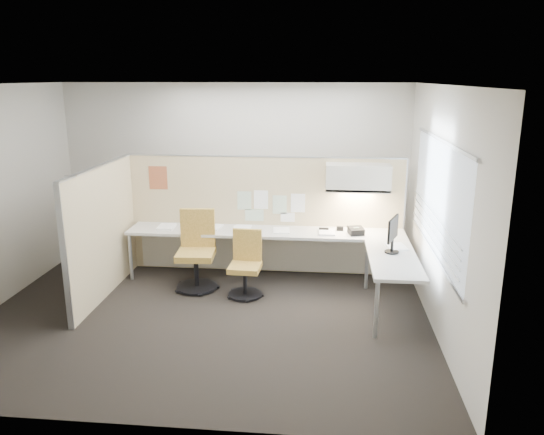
# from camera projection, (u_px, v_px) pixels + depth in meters

# --- Properties ---
(floor) EXTENTS (5.50, 4.50, 0.01)m
(floor) POSITION_uv_depth(u_px,v_px,m) (207.00, 313.00, 6.69)
(floor) COLOR black
(floor) RESTS_ON ground
(ceiling) EXTENTS (5.50, 4.50, 0.01)m
(ceiling) POSITION_uv_depth(u_px,v_px,m) (200.00, 84.00, 5.96)
(ceiling) COLOR white
(ceiling) RESTS_ON wall_back
(wall_back) EXTENTS (5.50, 0.02, 2.80)m
(wall_back) POSITION_uv_depth(u_px,v_px,m) (235.00, 172.00, 8.49)
(wall_back) COLOR beige
(wall_back) RESTS_ON ground
(wall_front) EXTENTS (5.50, 0.02, 2.80)m
(wall_front) POSITION_uv_depth(u_px,v_px,m) (140.00, 272.00, 4.16)
(wall_front) COLOR beige
(wall_front) RESTS_ON ground
(wall_right) EXTENTS (0.02, 4.50, 2.80)m
(wall_right) POSITION_uv_depth(u_px,v_px,m) (439.00, 211.00, 6.06)
(wall_right) COLOR beige
(wall_right) RESTS_ON ground
(window_pane) EXTENTS (0.01, 2.80, 1.30)m
(window_pane) POSITION_uv_depth(u_px,v_px,m) (438.00, 198.00, 6.03)
(window_pane) COLOR #929DA9
(window_pane) RESTS_ON wall_right
(partition_back) EXTENTS (4.10, 0.06, 1.75)m
(partition_back) POSITION_uv_depth(u_px,v_px,m) (265.00, 215.00, 7.95)
(partition_back) COLOR #CDB68E
(partition_back) RESTS_ON floor
(partition_left) EXTENTS (0.06, 2.20, 1.75)m
(partition_left) POSITION_uv_depth(u_px,v_px,m) (103.00, 232.00, 7.09)
(partition_left) COLOR #CDB68E
(partition_left) RESTS_ON floor
(desk) EXTENTS (4.00, 2.07, 0.73)m
(desk) POSITION_uv_depth(u_px,v_px,m) (287.00, 243.00, 7.53)
(desk) COLOR beige
(desk) RESTS_ON floor
(overhead_bin) EXTENTS (0.90, 0.36, 0.38)m
(overhead_bin) POSITION_uv_depth(u_px,v_px,m) (358.00, 178.00, 7.45)
(overhead_bin) COLOR beige
(overhead_bin) RESTS_ON partition_back
(task_light_strip) EXTENTS (0.60, 0.06, 0.02)m
(task_light_strip) POSITION_uv_depth(u_px,v_px,m) (357.00, 192.00, 7.51)
(task_light_strip) COLOR #FFEABF
(task_light_strip) RESTS_ON overhead_bin
(pinned_papers) EXTENTS (1.01, 0.00, 0.47)m
(pinned_papers) POSITION_uv_depth(u_px,v_px,m) (270.00, 206.00, 7.87)
(pinned_papers) COLOR #8CBF8C
(pinned_papers) RESTS_ON partition_back
(poster) EXTENTS (0.28, 0.00, 0.35)m
(poster) POSITION_uv_depth(u_px,v_px,m) (158.00, 178.00, 7.93)
(poster) COLOR orange
(poster) RESTS_ON partition_back
(chair_left) EXTENTS (0.57, 0.58, 1.08)m
(chair_left) POSITION_uv_depth(u_px,v_px,m) (197.00, 253.00, 7.39)
(chair_left) COLOR black
(chair_left) RESTS_ON floor
(chair_right) EXTENTS (0.46, 0.46, 0.88)m
(chair_right) POSITION_uv_depth(u_px,v_px,m) (246.00, 266.00, 7.16)
(chair_right) COLOR black
(chair_right) RESTS_ON floor
(monitor) EXTENTS (0.18, 0.42, 0.46)m
(monitor) POSITION_uv_depth(u_px,v_px,m) (393.00, 233.00, 6.63)
(monitor) COLOR black
(monitor) RESTS_ON desk
(phone) EXTENTS (0.25, 0.24, 0.12)m
(phone) POSITION_uv_depth(u_px,v_px,m) (356.00, 231.00, 7.47)
(phone) COLOR black
(phone) RESTS_ON desk
(stapler) EXTENTS (0.14, 0.04, 0.05)m
(stapler) POSITION_uv_depth(u_px,v_px,m) (324.00, 230.00, 7.63)
(stapler) COLOR black
(stapler) RESTS_ON desk
(tape_dispenser) EXTENTS (0.10, 0.06, 0.06)m
(tape_dispenser) POSITION_uv_depth(u_px,v_px,m) (340.00, 229.00, 7.66)
(tape_dispenser) COLOR black
(tape_dispenser) RESTS_ON desk
(coat_hook) EXTENTS (0.18, 0.42, 1.29)m
(coat_hook) POSITION_uv_depth(u_px,v_px,m) (67.00, 205.00, 6.23)
(coat_hook) COLOR silver
(coat_hook) RESTS_ON partition_left
(paper_stack_0) EXTENTS (0.24, 0.31, 0.03)m
(paper_stack_0) POSITION_uv_depth(u_px,v_px,m) (166.00, 227.00, 7.78)
(paper_stack_0) COLOR white
(paper_stack_0) RESTS_ON desk
(paper_stack_1) EXTENTS (0.28, 0.33, 0.02)m
(paper_stack_1) POSITION_uv_depth(u_px,v_px,m) (213.00, 227.00, 7.81)
(paper_stack_1) COLOR white
(paper_stack_1) RESTS_ON desk
(paper_stack_2) EXTENTS (0.27, 0.33, 0.04)m
(paper_stack_2) POSITION_uv_depth(u_px,v_px,m) (241.00, 230.00, 7.64)
(paper_stack_2) COLOR white
(paper_stack_2) RESTS_ON desk
(paper_stack_3) EXTENTS (0.26, 0.32, 0.01)m
(paper_stack_3) POSITION_uv_depth(u_px,v_px,m) (281.00, 230.00, 7.65)
(paper_stack_3) COLOR white
(paper_stack_3) RESTS_ON desk
(paper_stack_4) EXTENTS (0.23, 0.30, 0.03)m
(paper_stack_4) POSITION_uv_depth(u_px,v_px,m) (327.00, 232.00, 7.54)
(paper_stack_4) COLOR white
(paper_stack_4) RESTS_ON desk
(paper_stack_5) EXTENTS (0.28, 0.34, 0.02)m
(paper_stack_5) POSITION_uv_depth(u_px,v_px,m) (396.00, 247.00, 6.89)
(paper_stack_5) COLOR white
(paper_stack_5) RESTS_ON desk
(paper_stack_6) EXTENTS (0.24, 0.31, 0.02)m
(paper_stack_6) POSITION_uv_depth(u_px,v_px,m) (243.00, 228.00, 7.77)
(paper_stack_6) COLOR white
(paper_stack_6) RESTS_ON desk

